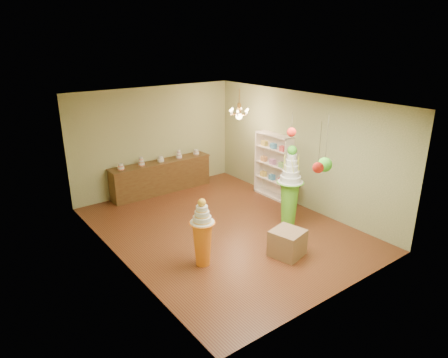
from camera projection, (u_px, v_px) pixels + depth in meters
floor at (223, 228)px, 9.44m from camera, size 6.50×6.50×0.00m
ceiling at (223, 101)px, 8.43m from camera, size 6.50×6.50×0.00m
wall_back at (155, 140)px, 11.38m from camera, size 5.00×0.04×3.00m
wall_front at (342, 218)px, 6.48m from camera, size 5.00×0.04×3.00m
wall_left at (117, 193)px, 7.52m from camera, size 0.04×6.50×3.00m
wall_right at (300, 150)px, 10.34m from camera, size 0.04×6.50×3.00m
pedestal_green at (290, 195)px, 9.21m from camera, size 0.68×0.68×2.01m
pedestal_orange at (202, 238)px, 7.78m from camera, size 0.52×0.52×1.40m
burlap_riser at (287, 243)px, 8.21m from camera, size 0.73×0.73×0.55m
sideboard at (162, 176)px, 11.52m from camera, size 3.04×0.54×1.16m
shelving_unit at (273, 166)px, 11.06m from camera, size 0.33×1.20×1.80m
round_table at (290, 193)px, 10.40m from camera, size 0.68×0.68×0.68m
vase at (291, 181)px, 10.28m from camera, size 0.18×0.18×0.19m
pom_red_left at (318, 167)px, 6.69m from camera, size 0.19×0.19×0.89m
pom_green_mid at (325, 165)px, 7.48m from camera, size 0.28×0.28×1.12m
pom_red_right at (291, 132)px, 7.33m from camera, size 0.17×0.17×0.46m
chandelier at (239, 114)px, 10.76m from camera, size 0.71×0.71×0.85m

